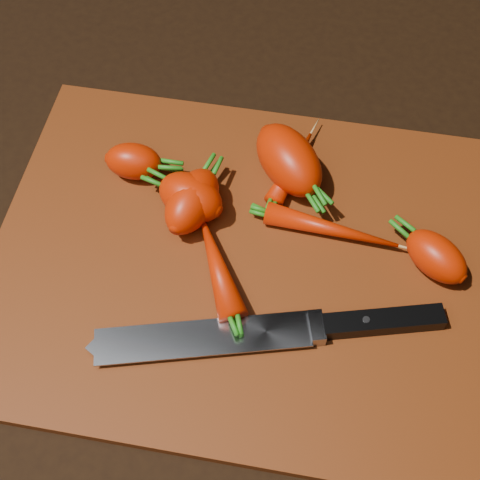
# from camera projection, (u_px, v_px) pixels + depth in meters

# --- Properties ---
(ground) EXTENTS (2.00, 2.00, 0.01)m
(ground) POSITION_uv_depth(u_px,v_px,m) (238.00, 266.00, 0.69)
(ground) COLOR black
(cutting_board) EXTENTS (0.50, 0.40, 0.01)m
(cutting_board) POSITION_uv_depth(u_px,v_px,m) (238.00, 261.00, 0.68)
(cutting_board) COLOR #6E2A09
(cutting_board) RESTS_ON ground
(carrot_0) EXTENTS (0.08, 0.07, 0.05)m
(carrot_0) POSITION_uv_depth(u_px,v_px,m) (191.00, 197.00, 0.69)
(carrot_0) COLOR #BF2204
(carrot_0) RESTS_ON cutting_board
(carrot_1) EXTENTS (0.10, 0.11, 0.06)m
(carrot_1) POSITION_uv_depth(u_px,v_px,m) (289.00, 160.00, 0.71)
(carrot_1) COLOR #BF2204
(carrot_1) RESTS_ON cutting_board
(carrot_2) EXTENTS (0.07, 0.09, 0.05)m
(carrot_2) POSITION_uv_depth(u_px,v_px,m) (192.00, 201.00, 0.68)
(carrot_2) COLOR #BF2204
(carrot_2) RESTS_ON cutting_board
(carrot_3) EXTENTS (0.06, 0.04, 0.04)m
(carrot_3) POSITION_uv_depth(u_px,v_px,m) (134.00, 161.00, 0.71)
(carrot_3) COLOR #BF2204
(carrot_3) RESTS_ON cutting_board
(carrot_4) EXTENTS (0.08, 0.07, 0.04)m
(carrot_4) POSITION_uv_depth(u_px,v_px,m) (436.00, 257.00, 0.65)
(carrot_4) COLOR #BF2204
(carrot_4) RESTS_ON cutting_board
(carrot_5) EXTENTS (0.05, 0.10, 0.02)m
(carrot_5) POSITION_uv_depth(u_px,v_px,m) (293.00, 167.00, 0.72)
(carrot_5) COLOR #BF2204
(carrot_5) RESTS_ON cutting_board
(carrot_6) EXTENTS (0.14, 0.04, 0.02)m
(carrot_6) POSITION_uv_depth(u_px,v_px,m) (331.00, 229.00, 0.68)
(carrot_6) COLOR #BF2204
(carrot_6) RESTS_ON cutting_board
(carrot_7) EXTENTS (0.08, 0.11, 0.03)m
(carrot_7) POSITION_uv_depth(u_px,v_px,m) (218.00, 267.00, 0.65)
(carrot_7) COLOR #BF2204
(carrot_7) RESTS_ON cutting_board
(knife) EXTENTS (0.32, 0.12, 0.02)m
(knife) POSITION_uv_depth(u_px,v_px,m) (224.00, 336.00, 0.62)
(knife) COLOR gray
(knife) RESTS_ON cutting_board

